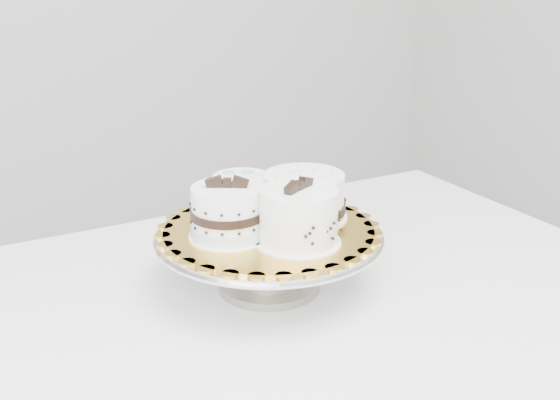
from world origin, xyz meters
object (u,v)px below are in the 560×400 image
table (270,347)px  cake_stand (269,250)px  cake_dots (242,196)px  cake_swirl (298,218)px  cake_ribbon (305,197)px  cake_board (269,230)px  cake_banded (228,214)px

table → cake_stand: 0.15m
cake_stand → cake_dots: (-0.01, 0.07, 0.07)m
cake_stand → cake_swirl: cake_swirl is taller
cake_swirl → cake_ribbon: (0.06, 0.08, -0.01)m
cake_stand → cake_dots: size_ratio=2.96×
cake_stand → cake_ribbon: size_ratio=2.36×
cake_stand → cake_swirl: bearing=-84.4°
table → cake_board: 0.18m
table → cake_dots: bearing=85.5°
table → cake_banded: 0.22m
table → cake_board: cake_board is taller
cake_dots → cake_ribbon: size_ratio=0.80×
cake_dots → cake_ribbon: (0.08, -0.06, -0.00)m
cake_banded → cake_dots: cake_banded is taller
cake_dots → cake_ribbon: bearing=-58.1°
table → cake_ribbon: cake_ribbon is taller
cake_board → cake_ribbon: bearing=7.5°
cake_board → cake_dots: cake_dots is taller
cake_board → cake_ribbon: cake_ribbon is taller
cake_stand → cake_dots: 0.10m
cake_swirl → cake_dots: size_ratio=1.23×
cake_banded → cake_ribbon: 0.14m
table → cake_banded: (-0.04, 0.05, 0.21)m
cake_stand → cake_swirl: size_ratio=2.40×
cake_board → cake_stand: bearing=0.0°
cake_swirl → cake_banded: 0.10m
cake_banded → cake_stand: bearing=28.8°
table → cake_board: (0.02, 0.04, 0.17)m
table → cake_ribbon: size_ratio=8.80×
cake_ribbon → cake_dots: bearing=151.2°
table → cake_ribbon: 0.23m
cake_board → cake_ribbon: (0.07, 0.01, 0.03)m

